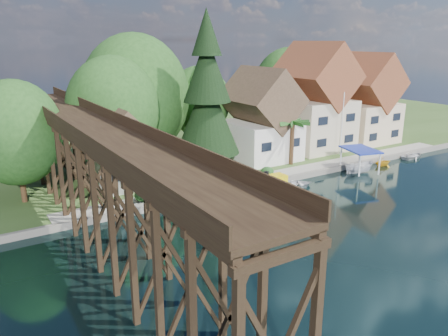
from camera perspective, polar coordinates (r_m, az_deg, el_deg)
The scene contains 19 objects.
ground at distance 38.28m, azimuth 10.55°, elevation -6.14°, with size 140.00×140.00×0.00m, color black.
bank at distance 66.07m, azimuth -9.67°, elevation 3.71°, with size 140.00×52.00×0.50m, color #345020.
seawall at distance 46.29m, azimuth 7.59°, elevation -1.59°, with size 60.00×0.40×0.62m, color slate.
promenade at distance 48.41m, azimuth 8.46°, elevation -0.55°, with size 50.00×2.60×0.06m, color gray.
trestle_bridge at distance 33.30m, azimuth -16.28°, elevation -0.21°, with size 4.12×44.18×9.30m.
house_left at distance 53.03m, azimuth 4.80°, elevation 6.18°, with size 7.64×8.64×11.02m.
house_center at distance 58.97m, azimuth 11.64°, elevation 8.19°, with size 8.65×9.18×13.89m.
house_right at distance 65.21m, azimuth 17.73°, elevation 7.94°, with size 8.15×8.64×12.45m.
shed at distance 43.72m, azimuth -13.29°, elevation 1.83°, with size 5.09×5.40×7.85m.
bg_trees at distance 53.88m, azimuth -3.72°, elevation 8.67°, with size 49.90×13.30×10.57m.
shrubs at distance 42.32m, azimuth -2.49°, elevation -1.88°, with size 15.76×2.47×1.70m.
conifer at distance 46.97m, azimuth -2.21°, elevation 9.39°, with size 6.98×6.98×17.18m.
palm_tree at distance 50.63m, azimuth 8.97°, elevation 5.72°, with size 4.79×4.79×5.49m.
flagpole at distance 56.46m, azimuth 15.28°, elevation 6.48°, with size 1.14×0.57×7.88m.
tugboat at distance 42.73m, azimuth 6.62°, elevation -2.45°, with size 3.55×1.99×2.56m.
boat_white_a at distance 45.12m, azimuth 9.38°, elevation -2.06°, with size 2.64×3.70×0.77m, color white.
boat_canopy at distance 51.42m, azimuth 17.26°, elevation 0.67°, with size 4.08×5.03×2.82m.
boat_yellow at distance 55.48m, azimuth 20.06°, elevation 0.88°, with size 1.97×2.28×1.20m, color gold.
boat_white_b at distance 60.68m, azimuth 23.38°, elevation 1.57°, with size 2.61×3.66×0.76m, color silver.
Camera 1 is at (-24.34, -25.75, 14.48)m, focal length 35.00 mm.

